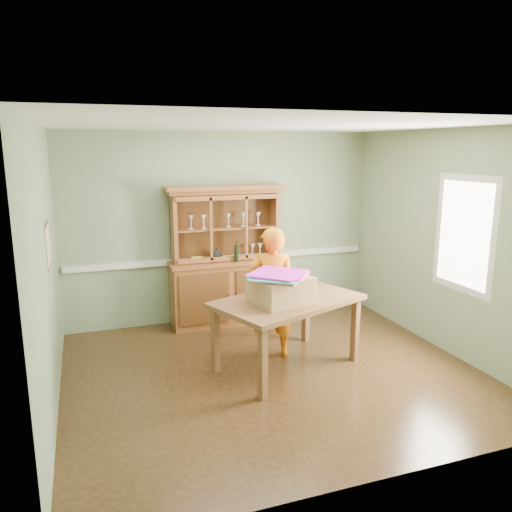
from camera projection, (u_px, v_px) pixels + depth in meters
name	position (u px, v px, depth m)	size (l,w,h in m)	color
floor	(273.00, 372.00, 5.61)	(4.50, 4.50, 0.00)	#4F3519
ceiling	(275.00, 125.00, 5.03)	(4.50, 4.50, 0.00)	white
wall_back	(223.00, 227.00, 7.16)	(4.50, 4.50, 0.00)	gray
wall_left	(46.00, 272.00, 4.59)	(4.00, 4.00, 0.00)	gray
wall_right	(446.00, 242.00, 6.04)	(4.00, 4.00, 0.00)	gray
wall_front	(377.00, 313.00, 3.48)	(4.50, 4.50, 0.00)	gray
chair_rail	(224.00, 258.00, 7.24)	(4.41, 0.05, 0.08)	silver
framed_map	(48.00, 245.00, 4.83)	(0.03, 0.60, 0.46)	#352115
window_panel	(464.00, 234.00, 5.73)	(0.03, 0.96, 1.36)	silver
china_hutch	(227.00, 275.00, 7.09)	(1.67, 0.55, 1.96)	brown
dining_table	(288.00, 307.00, 5.63)	(1.86, 1.50, 0.81)	brown
cardboard_box	(281.00, 290.00, 5.44)	(0.62, 0.49, 0.29)	tan
kite_stack	(279.00, 276.00, 5.34)	(0.72, 0.72, 0.06)	pink
person	(272.00, 292.00, 5.93)	(0.58, 0.38, 1.58)	orange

